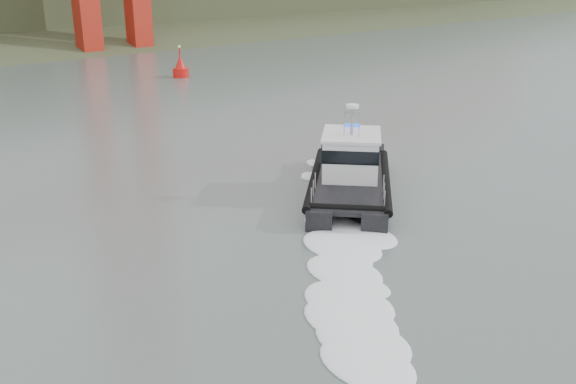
% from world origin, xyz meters
% --- Properties ---
extents(ground, '(400.00, 400.00, 0.00)m').
position_xyz_m(ground, '(0.00, 0.00, 0.00)').
color(ground, '#52625E').
rests_on(ground, ground).
extents(patrol_boat, '(11.01, 10.80, 5.49)m').
position_xyz_m(patrol_boat, '(5.29, 8.66, 1.38)').
color(patrol_boat, black).
rests_on(patrol_boat, ground).
extents(nav_buoy, '(1.85, 1.85, 3.86)m').
position_xyz_m(nav_buoy, '(18.09, 49.59, 1.02)').
color(nav_buoy, red).
rests_on(nav_buoy, ground).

